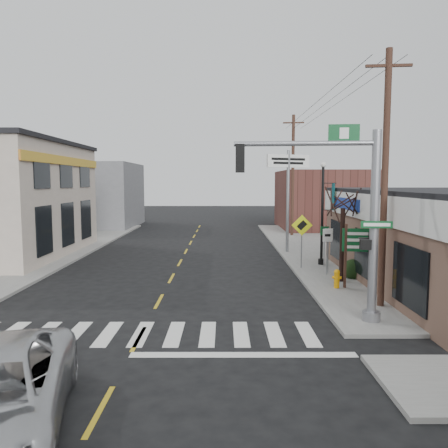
{
  "coord_description": "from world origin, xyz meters",
  "views": [
    {
      "loc": [
        2.48,
        -12.32,
        4.56
      ],
      "look_at": [
        2.49,
        5.78,
        2.8
      ],
      "focal_mm": 35.0,
      "sensor_mm": 36.0,
      "label": 1
    }
  ],
  "objects_px": {
    "traffic_signal_pole": "(351,205)",
    "bare_tree": "(343,195)",
    "fire_hydrant": "(337,278)",
    "dance_center_sign": "(288,175)",
    "utility_pole_near": "(385,177)",
    "utility_pole_far": "(293,174)",
    "guide_sign": "(361,246)",
    "lamp_post": "(324,206)"
  },
  "relations": [
    {
      "from": "guide_sign",
      "to": "lamp_post",
      "type": "xyz_separation_m",
      "value": [
        -0.4,
        5.19,
        1.42
      ]
    },
    {
      "from": "fire_hydrant",
      "to": "utility_pole_far",
      "type": "bearing_deg",
      "value": 86.99
    },
    {
      "from": "utility_pole_far",
      "to": "fire_hydrant",
      "type": "bearing_deg",
      "value": -86.74
    },
    {
      "from": "lamp_post",
      "to": "bare_tree",
      "type": "height_order",
      "value": "lamp_post"
    },
    {
      "from": "dance_center_sign",
      "to": "utility_pole_near",
      "type": "relative_size",
      "value": 0.71
    },
    {
      "from": "fire_hydrant",
      "to": "dance_center_sign",
      "type": "distance_m",
      "value": 10.58
    },
    {
      "from": "utility_pole_far",
      "to": "guide_sign",
      "type": "bearing_deg",
      "value": -83.68
    },
    {
      "from": "traffic_signal_pole",
      "to": "dance_center_sign",
      "type": "xyz_separation_m",
      "value": [
        0.06,
        13.9,
        1.16
      ]
    },
    {
      "from": "traffic_signal_pole",
      "to": "utility_pole_far",
      "type": "distance_m",
      "value": 22.59
    },
    {
      "from": "guide_sign",
      "to": "utility_pole_far",
      "type": "bearing_deg",
      "value": 97.62
    },
    {
      "from": "dance_center_sign",
      "to": "utility_pole_far",
      "type": "relative_size",
      "value": 0.65
    },
    {
      "from": "traffic_signal_pole",
      "to": "utility_pole_near",
      "type": "relative_size",
      "value": 0.69
    },
    {
      "from": "traffic_signal_pole",
      "to": "utility_pole_near",
      "type": "distance_m",
      "value": 2.54
    },
    {
      "from": "traffic_signal_pole",
      "to": "utility_pole_far",
      "type": "bearing_deg",
      "value": 91.16
    },
    {
      "from": "fire_hydrant",
      "to": "dance_center_sign",
      "type": "height_order",
      "value": "dance_center_sign"
    },
    {
      "from": "fire_hydrant",
      "to": "utility_pole_near",
      "type": "relative_size",
      "value": 0.09
    },
    {
      "from": "guide_sign",
      "to": "fire_hydrant",
      "type": "height_order",
      "value": "guide_sign"
    },
    {
      "from": "traffic_signal_pole",
      "to": "dance_center_sign",
      "type": "height_order",
      "value": "dance_center_sign"
    },
    {
      "from": "traffic_signal_pole",
      "to": "utility_pole_near",
      "type": "bearing_deg",
      "value": 51.66
    },
    {
      "from": "lamp_post",
      "to": "fire_hydrant",
      "type": "bearing_deg",
      "value": -109.39
    },
    {
      "from": "traffic_signal_pole",
      "to": "lamp_post",
      "type": "xyz_separation_m",
      "value": [
        1.32,
        9.53,
        -0.53
      ]
    },
    {
      "from": "utility_pole_near",
      "to": "utility_pole_far",
      "type": "relative_size",
      "value": 0.91
    },
    {
      "from": "guide_sign",
      "to": "lamp_post",
      "type": "bearing_deg",
      "value": 101.95
    },
    {
      "from": "lamp_post",
      "to": "utility_pole_near",
      "type": "distance_m",
      "value": 7.95
    },
    {
      "from": "dance_center_sign",
      "to": "utility_pole_near",
      "type": "height_order",
      "value": "utility_pole_near"
    },
    {
      "from": "traffic_signal_pole",
      "to": "dance_center_sign",
      "type": "distance_m",
      "value": 13.95
    },
    {
      "from": "guide_sign",
      "to": "utility_pole_far",
      "type": "height_order",
      "value": "utility_pole_far"
    },
    {
      "from": "traffic_signal_pole",
      "to": "fire_hydrant",
      "type": "xyz_separation_m",
      "value": [
        0.75,
        4.32,
        -3.26
      ]
    },
    {
      "from": "dance_center_sign",
      "to": "utility_pole_near",
      "type": "bearing_deg",
      "value": -106.26
    },
    {
      "from": "guide_sign",
      "to": "bare_tree",
      "type": "height_order",
      "value": "bare_tree"
    },
    {
      "from": "bare_tree",
      "to": "utility_pole_near",
      "type": "height_order",
      "value": "utility_pole_near"
    },
    {
      "from": "guide_sign",
      "to": "utility_pole_far",
      "type": "relative_size",
      "value": 0.27
    },
    {
      "from": "traffic_signal_pole",
      "to": "bare_tree",
      "type": "distance_m",
      "value": 5.69
    },
    {
      "from": "dance_center_sign",
      "to": "utility_pole_far",
      "type": "xyz_separation_m",
      "value": [
        1.64,
        8.58,
        0.2
      ]
    },
    {
      "from": "utility_pole_near",
      "to": "utility_pole_far",
      "type": "xyz_separation_m",
      "value": [
        0.05,
        20.77,
        0.46
      ]
    },
    {
      "from": "bare_tree",
      "to": "utility_pole_near",
      "type": "xyz_separation_m",
      "value": [
        0.38,
        -3.83,
        0.73
      ]
    },
    {
      "from": "lamp_post",
      "to": "utility_pole_far",
      "type": "xyz_separation_m",
      "value": [
        0.38,
        12.96,
        1.89
      ]
    },
    {
      "from": "fire_hydrant",
      "to": "traffic_signal_pole",
      "type": "bearing_deg",
      "value": -99.79
    },
    {
      "from": "lamp_post",
      "to": "bare_tree",
      "type": "bearing_deg",
      "value": -103.9
    },
    {
      "from": "dance_center_sign",
      "to": "bare_tree",
      "type": "bearing_deg",
      "value": -105.49
    },
    {
      "from": "bare_tree",
      "to": "utility_pole_far",
      "type": "height_order",
      "value": "utility_pole_far"
    },
    {
      "from": "traffic_signal_pole",
      "to": "bare_tree",
      "type": "bearing_deg",
      "value": 82.65
    }
  ]
}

